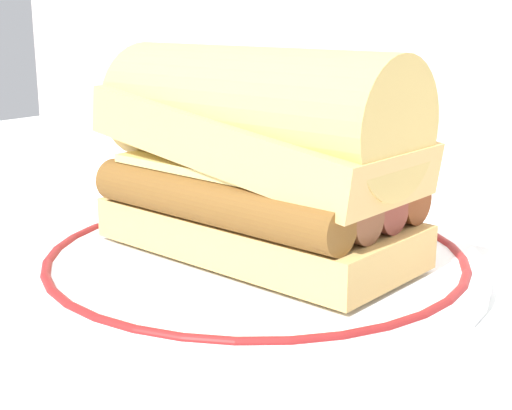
{
  "coord_description": "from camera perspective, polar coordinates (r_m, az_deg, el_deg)",
  "views": [
    {
      "loc": [
        0.26,
        -0.33,
        0.16
      ],
      "look_at": [
        -0.02,
        0.02,
        0.04
      ],
      "focal_mm": 51.94,
      "sensor_mm": 36.0,
      "label": 1
    }
  ],
  "objects": [
    {
      "name": "plate",
      "position": [
        0.48,
        -0.0,
        -4.34
      ],
      "size": [
        0.29,
        0.29,
        0.01
      ],
      "color": "white",
      "rests_on": "ground_plane"
    },
    {
      "name": "sausage_sandwich",
      "position": [
        0.46,
        -0.0,
        3.99
      ],
      "size": [
        0.21,
        0.12,
        0.13
      ],
      "rotation": [
        0.0,
        0.0,
        -0.06
      ],
      "color": "tan",
      "rests_on": "plate"
    },
    {
      "name": "ground_plane",
      "position": [
        0.45,
        0.39,
        -6.53
      ],
      "size": [
        1.5,
        1.5,
        0.0
      ],
      "primitive_type": "plane",
      "color": "white"
    }
  ]
}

